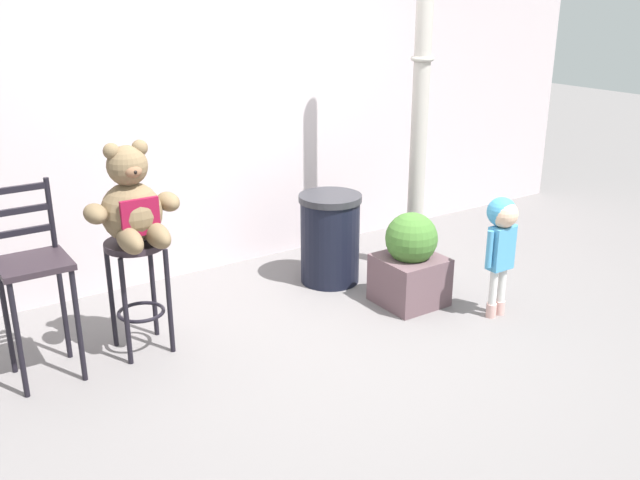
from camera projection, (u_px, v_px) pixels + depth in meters
name	position (u px, v px, depth m)	size (l,w,h in m)	color
ground_plane	(337.00, 339.00, 4.64)	(24.00, 24.00, 0.00)	slate
building_wall	(208.00, 16.00, 5.34)	(7.85, 0.30, 3.98)	#C2B3B7
bar_stool_with_teddy	(138.00, 274.00, 4.35)	(0.37, 0.37, 0.74)	#292026
teddy_bear	(133.00, 206.00, 4.17)	(0.58, 0.52, 0.62)	brown
child_walking	(502.00, 231.00, 4.77)	(0.27, 0.22, 0.87)	#D2A29A
trash_bin	(330.00, 238.00, 5.45)	(0.49, 0.49, 0.71)	black
lamppost	(419.00, 128.00, 5.44)	(0.31, 0.31, 2.93)	#A7A296
bar_chair_empty	(34.00, 273.00, 4.00)	(0.39, 0.39, 1.17)	#292026
planter_with_shrub	(410.00, 262.00, 5.08)	(0.45, 0.45, 0.69)	#60474D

